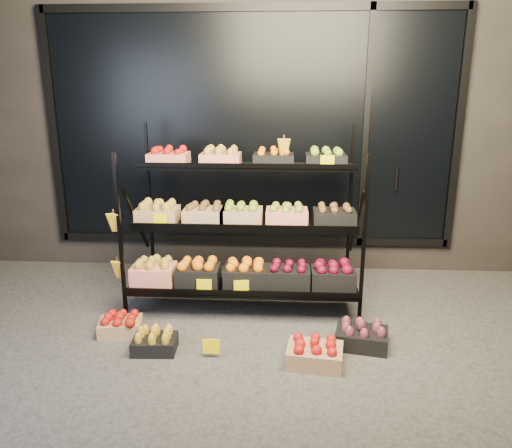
# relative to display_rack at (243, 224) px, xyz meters

# --- Properties ---
(ground) EXTENTS (24.00, 24.00, 0.00)m
(ground) POSITION_rel_display_rack_xyz_m (0.01, -0.60, -0.79)
(ground) COLOR #514F4C
(ground) RESTS_ON ground
(building) EXTENTS (6.00, 2.08, 3.50)m
(building) POSITION_rel_display_rack_xyz_m (0.01, 1.99, 0.96)
(building) COLOR #2D2826
(building) RESTS_ON ground
(display_rack) EXTENTS (2.18, 1.02, 1.66)m
(display_rack) POSITION_rel_display_rack_xyz_m (0.00, 0.00, 0.00)
(display_rack) COLOR black
(display_rack) RESTS_ON ground
(tag_floor_a) EXTENTS (0.13, 0.01, 0.12)m
(tag_floor_a) POSITION_rel_display_rack_xyz_m (-0.17, -1.00, -0.73)
(tag_floor_a) COLOR #FFE300
(tag_floor_a) RESTS_ON ground
(floor_crate_left) EXTENTS (0.38, 0.31, 0.18)m
(floor_crate_left) POSITION_rel_display_rack_xyz_m (-0.99, -0.65, -0.70)
(floor_crate_left) COLOR tan
(floor_crate_left) RESTS_ON ground
(floor_crate_midleft) EXTENTS (0.35, 0.26, 0.18)m
(floor_crate_midleft) POSITION_rel_display_rack_xyz_m (-0.63, -0.92, -0.70)
(floor_crate_midleft) COLOR black
(floor_crate_midleft) RESTS_ON ground
(floor_crate_midright) EXTENTS (0.45, 0.36, 0.21)m
(floor_crate_midright) POSITION_rel_display_rack_xyz_m (0.62, -1.04, -0.69)
(floor_crate_midright) COLOR tan
(floor_crate_midright) RESTS_ON ground
(floor_crate_right) EXTENTS (0.46, 0.37, 0.20)m
(floor_crate_right) POSITION_rel_display_rack_xyz_m (1.01, -0.75, -0.69)
(floor_crate_right) COLOR black
(floor_crate_right) RESTS_ON ground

